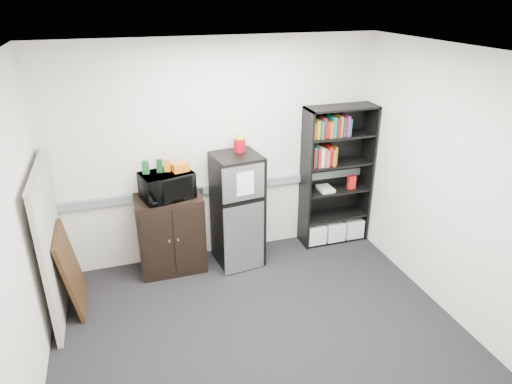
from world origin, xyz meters
TOP-DOWN VIEW (x-y plane):
  - floor at (0.00, 0.00)m, footprint 4.00×4.00m
  - wall_back at (0.00, 1.75)m, footprint 4.00×0.02m
  - wall_right at (2.00, 0.00)m, footprint 0.02×3.50m
  - wall_left at (-2.00, 0.00)m, footprint 0.02×3.50m
  - ceiling at (0.00, 0.00)m, footprint 4.00×3.50m
  - electrical_raceway at (0.00, 1.72)m, footprint 3.92×0.05m
  - wall_note at (-0.35, 1.74)m, footprint 0.14×0.00m
  - bookshelf at (1.53, 1.57)m, footprint 0.90×0.34m
  - cubicle_partition at (-1.90, 1.08)m, footprint 0.06×1.30m
  - cabinet at (-0.66, 1.50)m, footprint 0.77×0.51m
  - microwave at (-0.66, 1.48)m, footprint 0.64×0.52m
  - snack_box_a at (-0.87, 1.52)m, footprint 0.08×0.07m
  - snack_box_b at (-0.72, 1.52)m, footprint 0.08×0.06m
  - snack_box_c at (-0.63, 1.52)m, footprint 0.08×0.07m
  - snack_bag at (-0.49, 1.47)m, footprint 0.20×0.14m
  - refrigerator at (0.15, 1.42)m, footprint 0.59×0.62m
  - coffee_can at (0.22, 1.55)m, footprint 0.15×0.15m
  - framed_poster at (-1.77, 1.09)m, footprint 0.19×0.71m

SIDE VIEW (x-z plane):
  - floor at x=0.00m, z-range 0.00..0.00m
  - framed_poster at x=-1.77m, z-range 0.00..0.91m
  - cabinet at x=-0.66m, z-range 0.00..0.96m
  - refrigerator at x=0.15m, z-range 0.00..1.41m
  - cubicle_partition at x=-1.90m, z-range 0.00..1.62m
  - electrical_raceway at x=0.00m, z-range 0.85..0.95m
  - bookshelf at x=1.53m, z-range -0.01..1.84m
  - microwave at x=-0.66m, z-range 0.96..1.27m
  - snack_bag at x=-0.49m, z-range 1.27..1.37m
  - snack_box_c at x=-0.63m, z-range 1.27..1.41m
  - snack_box_a at x=-0.87m, z-range 1.27..1.42m
  - snack_box_b at x=-0.72m, z-range 1.27..1.42m
  - wall_back at x=0.00m, z-range 0.00..2.70m
  - wall_right at x=2.00m, z-range 0.00..2.70m
  - wall_left at x=-2.00m, z-range 0.00..2.70m
  - coffee_can at x=0.22m, z-range 1.41..1.61m
  - wall_note at x=-0.35m, z-range 1.50..1.60m
  - ceiling at x=0.00m, z-range 2.69..2.71m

